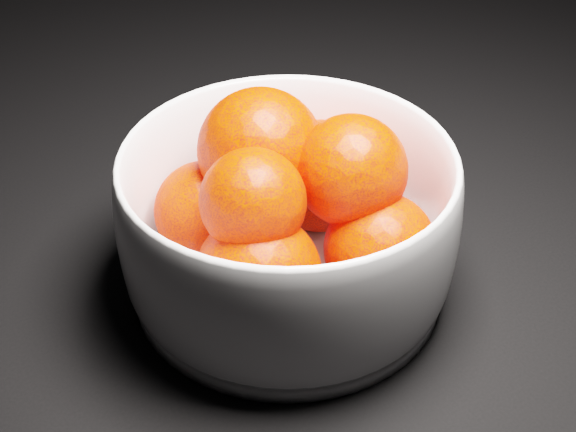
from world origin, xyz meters
TOP-DOWN VIEW (x-y plane):
  - ground at (0.00, 0.00)m, footprint 3.00×3.00m
  - bowl at (-0.25, -0.11)m, footprint 0.22×0.22m
  - orange_pile at (-0.25, -0.10)m, footprint 0.17×0.16m

SIDE VIEW (x-z plane):
  - ground at x=0.00m, z-range 0.00..0.00m
  - bowl at x=-0.25m, z-range 0.00..0.11m
  - orange_pile at x=-0.25m, z-range 0.00..0.13m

